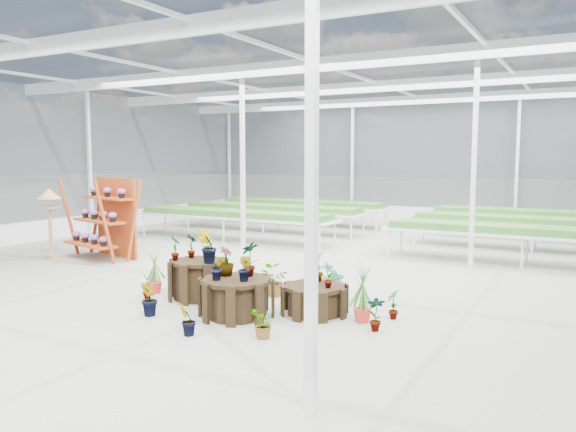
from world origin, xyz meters
The scene contains 10 objects.
ground_plane centered at (0.00, 0.00, 0.00)m, with size 24.00×24.00×0.00m, color gray.
greenhouse_shell centered at (0.00, 0.00, 2.25)m, with size 18.00×24.00×4.50m, color white, non-canonical shape.
steel_frame centered at (0.00, 0.00, 2.25)m, with size 18.00×24.00×4.50m, color silver, non-canonical shape.
nursery_benches centered at (0.00, 7.20, 0.42)m, with size 16.00×7.00×0.84m, color silver, non-canonical shape.
plinth_tall centered at (-0.64, -1.05, 0.34)m, with size 1.00×1.00×0.68m, color black.
plinth_mid centered at (0.56, -1.65, 0.30)m, with size 1.13×1.13×0.60m, color black.
plinth_low centered at (1.56, -0.95, 0.23)m, with size 1.03×1.03×0.46m, color black.
shelf_rack centered at (-5.11, 0.96, 0.97)m, with size 1.84×0.97×1.95m, color #963813, non-canonical shape.
bird_table centered at (-6.27, 0.44, 0.85)m, with size 0.41×0.41×1.70m, color #AA794C, non-canonical shape.
nursery_plants centered at (0.40, -1.05, 0.48)m, with size 4.65×2.89×1.26m.
Camera 1 is at (5.30, -8.68, 2.45)m, focal length 35.00 mm.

